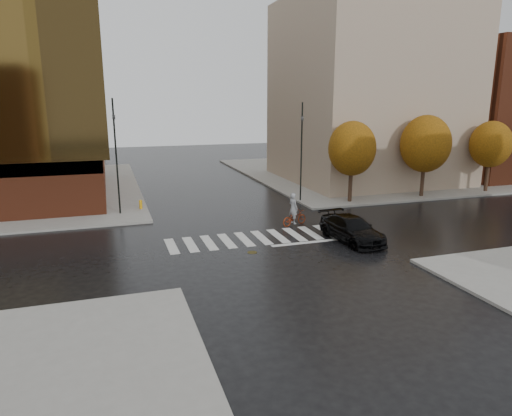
{
  "coord_description": "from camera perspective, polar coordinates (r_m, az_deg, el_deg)",
  "views": [
    {
      "loc": [
        -8.69,
        -24.92,
        8.27
      ],
      "look_at": [
        -0.48,
        0.1,
        2.0
      ],
      "focal_mm": 32.0,
      "sensor_mm": 36.0,
      "label": 1
    }
  ],
  "objects": [
    {
      "name": "fire_hydrant",
      "position": [
        35.84,
        -14.22,
        0.51
      ],
      "size": [
        0.25,
        0.25,
        0.7
      ],
      "color": "#EDA50D",
      "rests_on": "sidewalk_nw"
    },
    {
      "name": "building_ne_tan",
      "position": [
        49.17,
        13.76,
        14.05
      ],
      "size": [
        16.0,
        16.0,
        18.0
      ],
      "primitive_type": "cube",
      "color": "tan",
      "rests_on": "sidewalk_ne"
    },
    {
      "name": "manhole",
      "position": [
        25.44,
        -0.48,
        -5.57
      ],
      "size": [
        0.62,
        0.62,
        0.01
      ],
      "primitive_type": "cylinder",
      "rotation": [
        0.0,
        0.0,
        0.15
      ],
      "color": "#453C18",
      "rests_on": "ground"
    },
    {
      "name": "sedan",
      "position": [
        27.87,
        11.89,
        -2.58
      ],
      "size": [
        2.5,
        5.25,
        1.48
      ],
      "primitive_type": "imported",
      "rotation": [
        0.0,
        0.0,
        0.09
      ],
      "color": "black",
      "rests_on": "ground"
    },
    {
      "name": "building_nw_far",
      "position": [
        62.38,
        -25.67,
        13.85
      ],
      "size": [
        14.0,
        12.0,
        20.0
      ],
      "primitive_type": "cube",
      "color": "tan",
      "rests_on": "sidewalk_nw"
    },
    {
      "name": "tree_ne_c",
      "position": [
        46.13,
        27.29,
        7.08
      ],
      "size": [
        3.6,
        3.6,
        6.31
      ],
      "color": "#321F16",
      "rests_on": "sidewalk_ne"
    },
    {
      "name": "crosswalk",
      "position": [
        28.11,
        0.68,
        -3.71
      ],
      "size": [
        12.0,
        3.0,
        0.01
      ],
      "primitive_type": "cube",
      "color": "silver",
      "rests_on": "ground"
    },
    {
      "name": "sidewalk_ne",
      "position": [
        55.29,
        14.61,
        4.44
      ],
      "size": [
        30.0,
        30.0,
        0.15
      ],
      "primitive_type": "cube",
      "color": "gray",
      "rests_on": "ground"
    },
    {
      "name": "tree_ne_b",
      "position": [
        41.45,
        20.42,
        7.51
      ],
      "size": [
        4.2,
        4.2,
        6.89
      ],
      "color": "#321F16",
      "rests_on": "sidewalk_ne"
    },
    {
      "name": "building_ne_brick",
      "position": [
        58.43,
        27.91,
        10.78
      ],
      "size": [
        14.0,
        14.0,
        14.0
      ],
      "primitive_type": "cube",
      "color": "brown",
      "rests_on": "sidewalk_ne"
    },
    {
      "name": "traffic_light_nw",
      "position": [
        34.09,
        -17.14,
        7.24
      ],
      "size": [
        0.23,
        0.2,
        8.24
      ],
      "rotation": [
        0.0,
        0.0,
        -1.39
      ],
      "color": "black",
      "rests_on": "sidewalk_nw"
    },
    {
      "name": "cyclist",
      "position": [
        30.74,
        4.76,
        -0.8
      ],
      "size": [
        2.08,
        1.26,
        2.23
      ],
      "rotation": [
        0.0,
        0.0,
        1.89
      ],
      "color": "maroon",
      "rests_on": "ground"
    },
    {
      "name": "ground",
      "position": [
        27.66,
        1.02,
        -4.01
      ],
      "size": [
        120.0,
        120.0,
        0.0
      ],
      "primitive_type": "plane",
      "color": "black",
      "rests_on": "ground"
    },
    {
      "name": "tree_ne_a",
      "position": [
        37.53,
        11.92,
        7.28
      ],
      "size": [
        3.8,
        3.8,
        6.5
      ],
      "color": "#321F16",
      "rests_on": "sidewalk_ne"
    },
    {
      "name": "traffic_light_ne",
      "position": [
        37.25,
        5.71,
        7.89
      ],
      "size": [
        0.21,
        0.23,
        7.92
      ],
      "rotation": [
        0.0,
        0.0,
        3.41
      ],
      "color": "black",
      "rests_on": "sidewalk_ne"
    }
  ]
}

